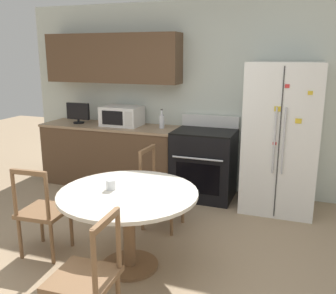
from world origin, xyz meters
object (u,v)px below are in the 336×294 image
Objects in this scene: refrigerator at (281,138)px; oven_range at (204,164)px; microwave at (122,116)px; dining_chair_far at (161,190)px; counter_bottle at (162,121)px; dining_chair_left at (43,212)px; dining_chair_near at (87,279)px; countertop_tv at (78,112)px; candle_glass at (111,185)px.

refrigerator is 1.68× the size of oven_range.
microwave is 0.61× the size of dining_chair_far.
refrigerator reaches higher than microwave.
counter_bottle reaches higher than dining_chair_far.
oven_range is 1.37m from microwave.
microwave is 0.61× the size of dining_chair_left.
dining_chair_left is at bearing -85.17° from microwave.
dining_chair_far is 1.27m from dining_chair_left.
countertop_tv is at bearing 31.02° from dining_chair_near.
countertop_tv is at bearing 109.53° from dining_chair_left.
microwave is 1.61m from dining_chair_far.
microwave is at bearing 90.91° from dining_chair_left.
dining_chair_left is (-2.03, -1.95, -0.47)m from refrigerator.
counter_bottle reaches higher than dining_chair_near.
microwave is 2.15m from dining_chair_left.
counter_bottle is at bearing 0.01° from microwave.
candle_glass is (-0.13, -0.88, 0.33)m from dining_chair_far.
refrigerator reaches higher than counter_bottle.
dining_chair_near reaches higher than candle_glass.
microwave is at bearing 177.34° from oven_range.
refrigerator is at bearing -23.35° from dining_chair_near.
dining_chair_far is at bearing -102.16° from oven_range.
microwave reaches higher than oven_range.
microwave reaches higher than counter_bottle.
refrigerator is 1.62m from dining_chair_far.
microwave is at bearing 4.95° from countertop_tv.
candle_glass is (-1.33, -1.88, -0.14)m from refrigerator.
microwave reaches higher than dining_chair_far.
dining_chair_far is (1.71, -1.04, -0.63)m from countertop_tv.
counter_bottle is 1.30m from dining_chair_far.
microwave is (-1.24, 0.06, 0.57)m from oven_range.
countertop_tv reaches higher than counter_bottle.
dining_chair_left is at bearing -102.00° from counter_bottle.
countertop_tv is 2.09m from dining_chair_far.
oven_range is at bearing -4.11° from dining_chair_near.
candle_glass is (-0.28, 0.87, 0.33)m from dining_chair_near.
countertop_tv is 2.26m from dining_chair_left.
oven_range is at bearing -5.22° from counter_bottle.
refrigerator reaches higher than dining_chair_far.
microwave is at bearing 19.63° from dining_chair_near.
candle_glass is (0.27, -1.98, -0.23)m from counter_bottle.
candle_glass is (-0.36, -1.92, 0.30)m from oven_range.
dining_chair_left is (-0.44, -2.05, -0.57)m from counter_bottle.
refrigerator is at bearing -2.74° from microwave.
dining_chair_near is (1.85, -2.80, -0.63)m from countertop_tv.
dining_chair_left is (-0.99, 0.80, 0.00)m from dining_chair_near.
counter_bottle is at bearing 8.43° from dining_chair_near.
microwave reaches higher than candle_glass.
dining_chair_near is at bearing -110.88° from refrigerator.
dining_chair_far is at bearing -140.17° from refrigerator.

